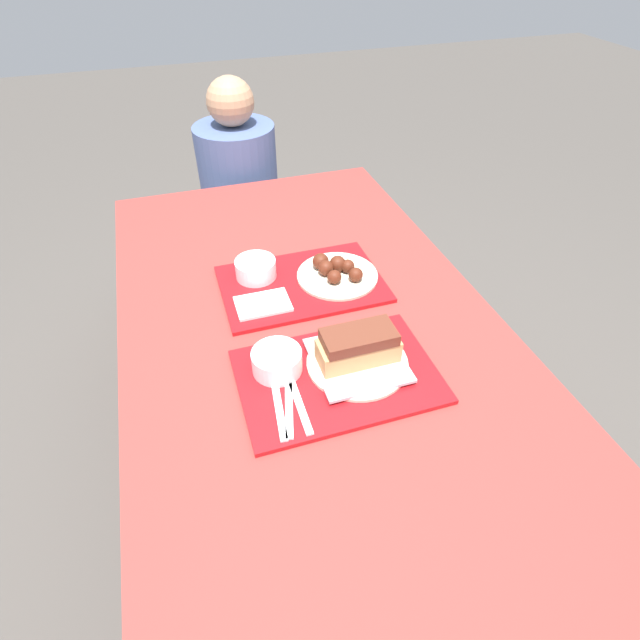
# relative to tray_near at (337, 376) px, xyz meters

# --- Properties ---
(ground_plane) EXTENTS (12.00, 12.00, 0.00)m
(ground_plane) POSITION_rel_tray_near_xyz_m (0.00, 0.16, -0.76)
(ground_plane) COLOR #4C4742
(picnic_table) EXTENTS (0.95, 1.80, 0.75)m
(picnic_table) POSITION_rel_tray_near_xyz_m (0.00, 0.16, -0.09)
(picnic_table) COLOR maroon
(picnic_table) RESTS_ON ground_plane
(picnic_bench_far) EXTENTS (0.90, 0.28, 0.42)m
(picnic_bench_far) POSITION_rel_tray_near_xyz_m (0.00, 1.27, -0.40)
(picnic_bench_far) COLOR maroon
(picnic_bench_far) RESTS_ON ground_plane
(tray_near) EXTENTS (0.45, 0.30, 0.01)m
(tray_near) POSITION_rel_tray_near_xyz_m (0.00, 0.00, 0.00)
(tray_near) COLOR #B21419
(tray_near) RESTS_ON picnic_table
(tray_far) EXTENTS (0.45, 0.30, 0.01)m
(tray_far) POSITION_rel_tray_near_xyz_m (0.02, 0.36, 0.00)
(tray_far) COLOR #B21419
(tray_far) RESTS_ON picnic_table
(bowl_coleslaw_near) EXTENTS (0.11, 0.11, 0.05)m
(bowl_coleslaw_near) POSITION_rel_tray_near_xyz_m (-0.12, 0.06, 0.04)
(bowl_coleslaw_near) COLOR white
(bowl_coleslaw_near) RESTS_ON tray_near
(brisket_sandwich_plate) EXTENTS (0.23, 0.23, 0.10)m
(brisket_sandwich_plate) POSITION_rel_tray_near_xyz_m (0.06, 0.02, 0.04)
(brisket_sandwich_plate) COLOR beige
(brisket_sandwich_plate) RESTS_ON tray_near
(plastic_fork_near) EXTENTS (0.06, 0.17, 0.00)m
(plastic_fork_near) POSITION_rel_tray_near_xyz_m (-0.13, -0.06, 0.01)
(plastic_fork_near) COLOR white
(plastic_fork_near) RESTS_ON tray_near
(plastic_knife_near) EXTENTS (0.02, 0.17, 0.00)m
(plastic_knife_near) POSITION_rel_tray_near_xyz_m (-0.11, -0.06, 0.01)
(plastic_knife_near) COLOR white
(plastic_knife_near) RESTS_ON tray_near
(plastic_spoon_near) EXTENTS (0.04, 0.17, 0.00)m
(plastic_spoon_near) POSITION_rel_tray_near_xyz_m (-0.15, -0.06, 0.01)
(plastic_spoon_near) COLOR white
(plastic_spoon_near) RESTS_ON tray_near
(condiment_packet) EXTENTS (0.04, 0.03, 0.01)m
(condiment_packet) POSITION_rel_tray_near_xyz_m (-0.02, 0.07, 0.01)
(condiment_packet) COLOR #A59E93
(condiment_packet) RESTS_ON tray_near
(bowl_coleslaw_far) EXTENTS (0.11, 0.11, 0.05)m
(bowl_coleslaw_far) POSITION_rel_tray_near_xyz_m (-0.09, 0.43, 0.04)
(bowl_coleslaw_far) COLOR white
(bowl_coleslaw_far) RESTS_ON tray_far
(wings_plate_far) EXTENTS (0.23, 0.23, 0.05)m
(wings_plate_far) POSITION_rel_tray_near_xyz_m (0.12, 0.36, 0.02)
(wings_plate_far) COLOR beige
(wings_plate_far) RESTS_ON tray_far
(napkin_far) EXTENTS (0.14, 0.10, 0.01)m
(napkin_far) POSITION_rel_tray_near_xyz_m (-0.10, 0.29, 0.01)
(napkin_far) COLOR white
(napkin_far) RESTS_ON tray_far
(person_seated_across) EXTENTS (0.33, 0.33, 0.65)m
(person_seated_across) POSITION_rel_tray_near_xyz_m (0.01, 1.27, -0.06)
(person_seated_across) COLOR #4C6093
(person_seated_across) RESTS_ON picnic_bench_far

